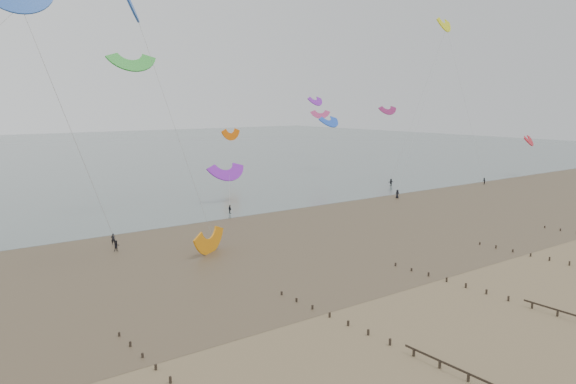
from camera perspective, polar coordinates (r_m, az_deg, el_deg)
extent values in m
plane|color=brown|center=(63.17, 16.56, -10.38)|extent=(500.00, 500.00, 0.00)
plane|color=#475654|center=(240.76, -25.20, 3.41)|extent=(500.00, 500.00, 0.00)
plane|color=#473A28|center=(87.52, -2.16, -4.51)|extent=(500.00, 500.00, 0.00)
ellipsoid|color=slate|center=(67.78, -8.49, -8.72)|extent=(23.60, 14.36, 0.01)
ellipsoid|color=slate|center=(96.92, 2.67, -3.16)|extent=(33.64, 18.32, 0.01)
ellipsoid|color=slate|center=(115.60, 18.00, -1.58)|extent=(19.65, 13.67, 0.01)
cube|color=black|center=(44.89, -11.87, -18.22)|extent=(0.16, 0.16, 0.57)
cube|color=black|center=(47.06, -13.29, -16.95)|extent=(0.16, 0.16, 0.54)
cube|color=black|center=(49.27, -14.57, -15.77)|extent=(0.16, 0.16, 0.51)
cube|color=black|center=(51.52, -15.73, -14.69)|extent=(0.16, 0.16, 0.48)
cube|color=black|center=(53.81, -16.77, -13.70)|extent=(0.16, 0.16, 0.45)
cube|color=black|center=(46.26, 17.85, -17.51)|extent=(0.16, 0.16, 0.71)
cube|color=black|center=(47.65, 15.17, -16.58)|extent=(0.16, 0.16, 0.68)
cube|color=black|center=(49.13, 12.66, -15.68)|extent=(0.16, 0.16, 0.65)
cube|color=black|center=(50.71, 10.33, -14.80)|extent=(0.16, 0.16, 0.62)
cube|color=black|center=(52.37, 8.15, -13.95)|extent=(0.16, 0.16, 0.59)
cube|color=black|center=(54.11, 6.13, -13.15)|extent=(0.16, 0.16, 0.57)
cube|color=black|center=(55.92, 4.25, -12.37)|extent=(0.16, 0.16, 0.54)
cube|color=black|center=(57.80, 2.50, -11.64)|extent=(0.16, 0.16, 0.51)
cube|color=black|center=(59.73, 0.87, -10.94)|extent=(0.16, 0.16, 0.48)
cube|color=black|center=(61.71, -0.65, -10.28)|extent=(0.16, 0.16, 0.45)
cube|color=black|center=(61.90, 25.70, -11.05)|extent=(0.16, 0.16, 0.68)
cube|color=black|center=(63.05, 23.55, -10.55)|extent=(0.16, 0.16, 0.65)
cube|color=black|center=(64.28, 21.49, -10.05)|extent=(0.16, 0.16, 0.62)
cube|color=black|center=(65.60, 19.51, -9.56)|extent=(0.16, 0.16, 0.59)
cube|color=black|center=(67.00, 17.62, -9.08)|extent=(0.16, 0.16, 0.57)
cube|color=black|center=(68.47, 15.81, -8.61)|extent=(0.16, 0.16, 0.54)
cube|color=black|center=(70.01, 14.09, -8.15)|extent=(0.16, 0.16, 0.51)
cube|color=black|center=(71.61, 12.44, -7.71)|extent=(0.16, 0.16, 0.48)
cube|color=black|center=(73.27, 10.87, -7.28)|extent=(0.16, 0.16, 0.45)
cube|color=black|center=(80.70, 26.68, -6.52)|extent=(0.16, 0.16, 0.59)
cube|color=black|center=(81.84, 25.03, -6.20)|extent=(0.16, 0.16, 0.57)
cube|color=black|center=(83.05, 23.43, -5.89)|extent=(0.16, 0.16, 0.54)
cube|color=black|center=(84.32, 21.87, -5.58)|extent=(0.16, 0.16, 0.51)
cube|color=black|center=(85.66, 20.37, -5.27)|extent=(0.16, 0.16, 0.48)
cube|color=black|center=(87.05, 18.91, -4.98)|extent=(0.16, 0.16, 0.45)
cube|color=black|center=(100.96, 25.94, -3.49)|extent=(0.16, 0.16, 0.48)
cube|color=black|center=(102.15, 24.63, -3.26)|extent=(0.16, 0.16, 0.45)
imported|color=black|center=(86.16, -17.34, -4.58)|extent=(0.70, 0.54, 1.70)
imported|color=black|center=(149.71, 19.29, 1.05)|extent=(1.03, 1.04, 1.70)
imported|color=black|center=(123.53, 11.05, -0.19)|extent=(0.78, 1.02, 1.86)
imported|color=black|center=(105.21, -5.93, -1.76)|extent=(0.48, 1.00, 1.65)
imported|color=black|center=(80.29, -7.57, -5.26)|extent=(1.06, 1.20, 1.61)
imported|color=black|center=(82.20, -17.02, -5.26)|extent=(0.78, 0.61, 1.59)
imported|color=black|center=(141.13, 10.41, 0.97)|extent=(1.65, 0.53, 1.78)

